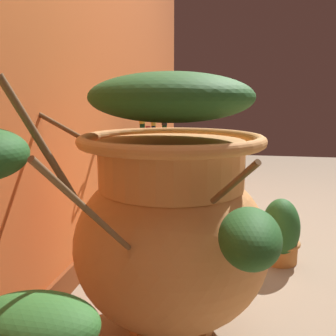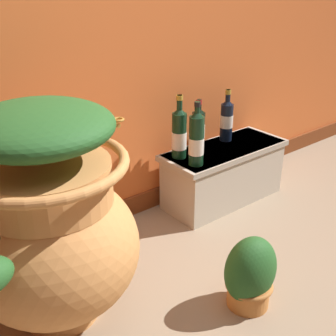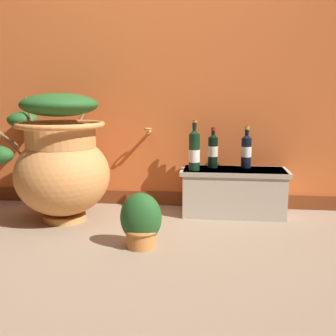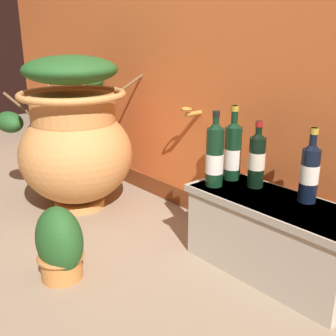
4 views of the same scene
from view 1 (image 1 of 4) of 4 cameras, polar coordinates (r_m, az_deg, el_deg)
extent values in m
plane|color=gray|center=(1.82, 24.99, -15.17)|extent=(7.00, 7.00, 0.00)
cube|color=brown|center=(1.85, -10.69, -12.05)|extent=(4.40, 0.02, 0.11)
cylinder|color=#B28433|center=(1.72, -9.64, 3.92)|extent=(0.02, 0.10, 0.02)
torus|color=#B28433|center=(1.70, -8.09, 4.91)|extent=(0.06, 0.06, 0.01)
cylinder|color=#D68E4C|center=(1.33, 0.48, -23.29)|extent=(0.28, 0.28, 0.04)
ellipsoid|color=#D68E4C|center=(1.19, 0.50, -11.75)|extent=(0.62, 0.62, 0.54)
cylinder|color=#D68E4C|center=(1.12, 0.52, 0.70)|extent=(0.45, 0.45, 0.15)
torus|color=#D68E4C|center=(1.11, 0.53, 4.46)|extent=(0.57, 0.57, 0.04)
cylinder|color=brown|center=(0.83, 10.36, -2.41)|extent=(0.13, 0.11, 0.14)
ellipsoid|color=#235623|center=(0.81, 12.82, -10.61)|extent=(0.23, 0.14, 0.12)
cylinder|color=brown|center=(1.27, -18.10, 7.14)|extent=(0.03, 0.32, 0.17)
ellipsoid|color=#428438|center=(1.35, -23.35, 7.55)|extent=(0.23, 0.21, 0.13)
cylinder|color=brown|center=(0.89, -19.60, 3.88)|extent=(0.14, 0.12, 0.31)
cylinder|color=brown|center=(0.75, -12.22, -6.95)|extent=(0.30, 0.08, 0.28)
ellipsoid|color=#2D6628|center=(0.69, -20.29, -22.11)|extent=(0.15, 0.23, 0.09)
ellipsoid|color=#235623|center=(1.10, 0.54, 11.13)|extent=(0.50, 0.50, 0.15)
cube|color=beige|center=(2.35, -0.78, -4.07)|extent=(0.70, 0.29, 0.33)
cube|color=#AEA592|center=(2.31, -0.79, -0.54)|extent=(0.74, 0.30, 0.03)
cylinder|color=black|center=(2.01, -0.56, 1.81)|extent=(0.08, 0.08, 0.25)
cone|color=black|center=(1.99, -0.57, 5.76)|extent=(0.08, 0.08, 0.04)
cylinder|color=black|center=(1.99, -0.57, 6.44)|extent=(0.03, 0.03, 0.07)
cylinder|color=black|center=(1.99, -0.57, 7.17)|extent=(0.03, 0.03, 0.02)
cylinder|color=white|center=(2.01, -0.56, 1.09)|extent=(0.08, 0.08, 0.09)
cylinder|color=black|center=(2.03, -4.03, 1.69)|extent=(0.08, 0.08, 0.24)
cone|color=black|center=(2.02, -4.08, 5.40)|extent=(0.08, 0.08, 0.04)
cylinder|color=black|center=(2.01, -4.10, 6.36)|extent=(0.03, 0.03, 0.09)
cylinder|color=#B7932D|center=(2.01, -4.11, 7.36)|extent=(0.03, 0.03, 0.02)
cylinder|color=white|center=(2.04, -4.03, 1.01)|extent=(0.08, 0.08, 0.09)
cylinder|color=black|center=(2.16, -3.14, 1.94)|extent=(0.07, 0.07, 0.22)
cone|color=black|center=(2.15, -3.18, 5.10)|extent=(0.07, 0.07, 0.04)
cylinder|color=black|center=(2.14, -3.18, 5.72)|extent=(0.03, 0.03, 0.07)
cylinder|color=maroon|center=(2.14, -3.19, 6.34)|extent=(0.03, 0.03, 0.02)
cylinder|color=beige|center=(2.16, -3.14, 2.17)|extent=(0.07, 0.07, 0.07)
cylinder|color=black|center=(2.39, -2.28, 2.75)|extent=(0.07, 0.07, 0.21)
cone|color=black|center=(2.38, -2.30, 5.57)|extent=(0.07, 0.07, 0.04)
cylinder|color=black|center=(2.38, -2.31, 6.27)|extent=(0.03, 0.03, 0.08)
cylinder|color=#B7932D|center=(2.37, -2.32, 6.99)|extent=(0.03, 0.03, 0.02)
cylinder|color=white|center=(2.39, -2.28, 2.97)|extent=(0.07, 0.07, 0.07)
cylinder|color=#CC7F3D|center=(1.85, 17.21, -12.38)|extent=(0.17, 0.17, 0.11)
torus|color=#BB7538|center=(1.83, 17.29, -11.17)|extent=(0.19, 0.19, 0.02)
ellipsoid|color=#235623|center=(1.81, 17.42, -9.03)|extent=(0.23, 0.18, 0.28)
camera|label=2|loc=(1.32, 76.23, 23.83)|focal=46.40mm
camera|label=3|loc=(3.09, 58.94, 6.76)|focal=42.23mm
camera|label=4|loc=(3.19, 26.77, 13.02)|focal=43.56mm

